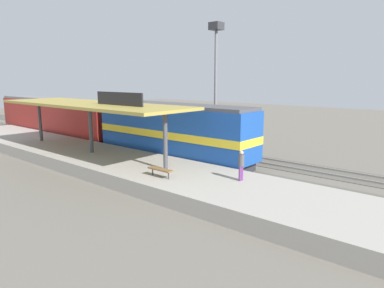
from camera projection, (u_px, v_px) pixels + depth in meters
name	position (u px, v px, depth m)	size (l,w,h in m)	color
ground_plane	(154.00, 151.00, 31.90)	(120.00, 120.00, 0.00)	#666056
track_near	(138.00, 154.00, 30.40)	(3.20, 110.00, 0.16)	#565249
track_far	(174.00, 146.00, 33.85)	(3.20, 110.00, 0.16)	#565249
platform	(92.00, 158.00, 26.87)	(6.00, 44.00, 0.90)	#9E998E
station_canopy	(90.00, 105.00, 26.06)	(5.20, 18.00, 4.70)	#47474C
platform_bench	(160.00, 170.00, 19.97)	(0.44, 1.70, 0.50)	#333338
locomotive	(172.00, 132.00, 27.27)	(2.93, 14.43, 4.44)	#28282D
passenger_carriage_single	(55.00, 117.00, 38.73)	(2.90, 20.00, 4.24)	#28282D
freight_car	(111.00, 119.00, 39.77)	(2.80, 12.00, 3.54)	#28282D
light_mast	(216.00, 59.00, 33.02)	(1.10, 1.10, 11.70)	slate
person_waiting	(241.00, 164.00, 19.19)	(0.34, 0.34, 1.71)	#663375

